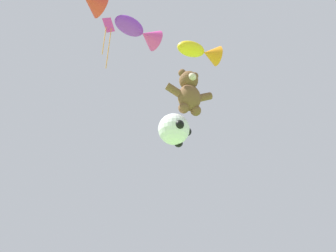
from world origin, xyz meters
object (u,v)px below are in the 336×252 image
at_px(teddy_bear_kite, 189,92).
at_px(fish_kite_goldfin, 201,52).
at_px(fish_kite_violet, 139,32).
at_px(soccer_ball_kite, 174,129).
at_px(diamond_kite, 108,31).

bearing_deg(teddy_bear_kite, fish_kite_goldfin, 21.34).
xyz_separation_m(teddy_bear_kite, fish_kite_violet, (-2.07, -0.35, 1.89)).
bearing_deg(fish_kite_goldfin, teddy_bear_kite, -158.66).
relative_size(soccer_ball_kite, diamond_kite, 0.44).
bearing_deg(diamond_kite, fish_kite_violet, -67.44).
bearing_deg(fish_kite_goldfin, fish_kite_violet, -167.15).
distance_m(fish_kite_goldfin, diamond_kite, 4.08).
bearing_deg(fish_kite_violet, teddy_bear_kite, 9.59).
xyz_separation_m(teddy_bear_kite, diamond_kite, (-2.91, 1.68, 3.54)).
bearing_deg(diamond_kite, fish_kite_goldfin, -20.69).
relative_size(soccer_ball_kite, fish_kite_goldfin, 0.65).
distance_m(teddy_bear_kite, fish_kite_violet, 2.83).
relative_size(fish_kite_goldfin, fish_kite_violet, 0.97).
bearing_deg(fish_kite_violet, fish_kite_goldfin, 12.85).
distance_m(teddy_bear_kite, fish_kite_goldfin, 2.54).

